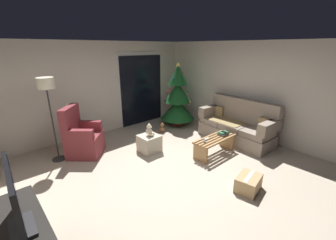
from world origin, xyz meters
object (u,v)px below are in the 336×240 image
at_px(cardboard_box_taped_mid_floor, 248,183).
at_px(teddy_bear_chestnut_by_tree, 162,128).
at_px(christmas_tree, 178,98).
at_px(floor_lamp, 47,92).
at_px(cell_phone, 224,132).
at_px(television, 15,200).
at_px(couch, 237,126).
at_px(armchair, 82,138).
at_px(remote_graphite, 205,141).
at_px(remote_white, 207,139).
at_px(coffee_table, 215,143).
at_px(ottoman, 149,144).
at_px(book_stack, 223,133).
at_px(teddy_bear_cream, 149,131).

bearing_deg(cardboard_box_taped_mid_floor, teddy_bear_chestnut_by_tree, 78.45).
distance_m(christmas_tree, cardboard_box_taped_mid_floor, 3.53).
bearing_deg(floor_lamp, cardboard_box_taped_mid_floor, -57.63).
height_order(cell_phone, television, television).
relative_size(couch, floor_lamp, 1.11).
bearing_deg(armchair, remote_graphite, -46.04).
height_order(remote_white, armchair, armchair).
bearing_deg(floor_lamp, teddy_bear_chestnut_by_tree, -6.05).
height_order(coffee_table, ottoman, ottoman).
bearing_deg(cell_phone, book_stack, 87.13).
relative_size(couch, cardboard_box_taped_mid_floor, 3.78).
height_order(remote_white, ottoman, remote_white).
height_order(television, teddy_bear_chestnut_by_tree, television).
distance_m(remote_graphite, teddy_bear_cream, 1.27).
distance_m(floor_lamp, cardboard_box_taped_mid_floor, 4.15).
bearing_deg(coffee_table, teddy_bear_cream, 132.98).
relative_size(coffee_table, teddy_bear_cream, 3.86).
bearing_deg(floor_lamp, book_stack, -35.23).
bearing_deg(couch, cardboard_box_taped_mid_floor, -143.11).
relative_size(armchair, teddy_bear_cream, 3.96).
xyz_separation_m(remote_graphite, teddy_bear_chestnut_by_tree, (0.31, 1.81, -0.29)).
bearing_deg(teddy_bear_cream, cell_phone, -40.84).
height_order(coffee_table, teddy_bear_chestnut_by_tree, coffee_table).
relative_size(christmas_tree, television, 2.29).
distance_m(teddy_bear_cream, cardboard_box_taped_mid_floor, 2.34).
xyz_separation_m(television, ottoman, (2.70, 1.70, -0.90)).
bearing_deg(coffee_table, book_stack, -3.71).
height_order(book_stack, ottoman, book_stack).
distance_m(christmas_tree, floor_lamp, 3.55).
bearing_deg(teddy_bear_cream, christmas_tree, 26.57).
xyz_separation_m(couch, ottoman, (-2.11, 0.99, -0.20)).
xyz_separation_m(floor_lamp, teddy_bear_chestnut_by_tree, (2.71, -0.29, -1.38)).
bearing_deg(armchair, floor_lamp, 165.54).
distance_m(floor_lamp, television, 2.92).
relative_size(book_stack, christmas_tree, 0.13).
relative_size(coffee_table, television, 1.31).
xyz_separation_m(couch, remote_white, (-1.29, -0.02, 0.01)).
height_order(remote_graphite, book_stack, book_stack).
relative_size(coffee_table, remote_graphite, 7.05).
distance_m(remote_graphite, teddy_bear_chestnut_by_tree, 1.85).
distance_m(coffee_table, floor_lamp, 3.67).
xyz_separation_m(coffee_table, cardboard_box_taped_mid_floor, (-0.64, -1.19, -0.13)).
xyz_separation_m(book_stack, teddy_bear_cream, (-1.30, 1.11, 0.09)).
xyz_separation_m(remote_white, remote_graphite, (-0.13, -0.06, 0.00)).
relative_size(coffee_table, christmas_tree, 0.57).
relative_size(television, ottoman, 1.91).
xyz_separation_m(remote_graphite, television, (-3.40, -0.62, 0.69)).
bearing_deg(cell_phone, teddy_bear_chestnut_by_tree, 102.32).
bearing_deg(couch, television, -171.69).
distance_m(couch, cardboard_box_taped_mid_floor, 2.17).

